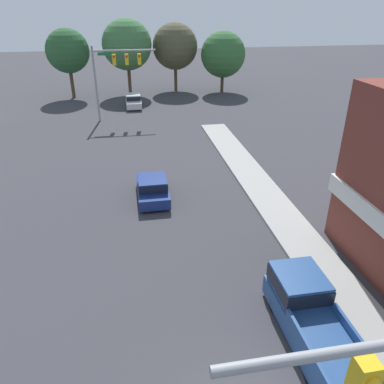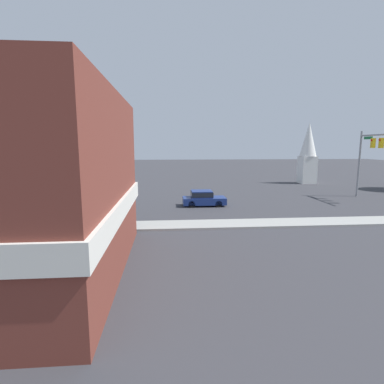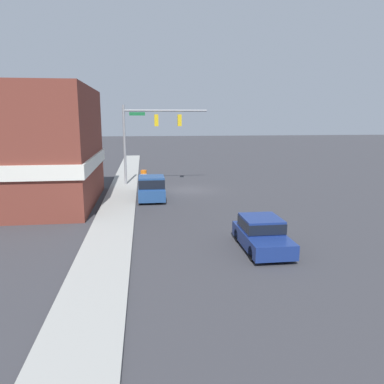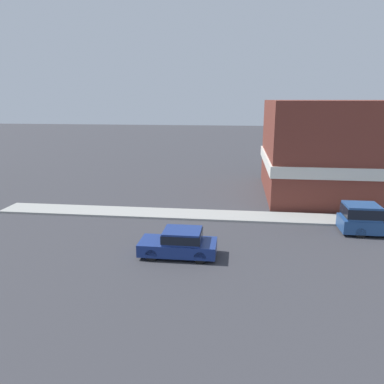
# 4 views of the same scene
# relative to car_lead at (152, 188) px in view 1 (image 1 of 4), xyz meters

# --- Properties ---
(far_signal_assembly) EXTENTS (6.34, 0.49, 7.53)m
(far_signal_assembly) POSITION_rel_car_lead_xyz_m (-2.08, 18.67, 4.71)
(far_signal_assembly) COLOR gray
(far_signal_assembly) RESTS_ON ground
(car_lead) EXTENTS (1.90, 4.20, 1.51)m
(car_lead) POSITION_rel_car_lead_xyz_m (0.00, 0.00, 0.00)
(car_lead) COLOR black
(car_lead) RESTS_ON ground
(car_distant) EXTENTS (1.77, 4.27, 1.60)m
(car_distant) POSITION_rel_car_lead_xyz_m (-0.35, 23.80, 0.04)
(car_distant) COLOR black
(car_distant) RESTS_ON ground
(pickup_truck_parked) EXTENTS (1.96, 5.46, 1.92)m
(pickup_truck_parked) POSITION_rel_car_lead_xyz_m (4.95, -11.87, 0.15)
(pickup_truck_parked) COLOR black
(pickup_truck_parked) RESTS_ON ground
(backdrop_tree_left_far) EXTENTS (5.41, 5.41, 8.54)m
(backdrop_tree_left_far) POSITION_rel_car_lead_xyz_m (-7.99, 30.36, 5.03)
(backdrop_tree_left_far) COLOR #4C3823
(backdrop_tree_left_far) RESTS_ON ground
(backdrop_tree_left_mid) EXTENTS (6.44, 6.44, 9.60)m
(backdrop_tree_left_mid) POSITION_rel_car_lead_xyz_m (-0.55, 31.12, 5.59)
(backdrop_tree_left_mid) COLOR #4C3823
(backdrop_tree_left_mid) RESTS_ON ground
(backdrop_tree_center) EXTENTS (6.13, 6.13, 8.97)m
(backdrop_tree_center) POSITION_rel_car_lead_xyz_m (5.95, 32.61, 5.11)
(backdrop_tree_center) COLOR #4C3823
(backdrop_tree_center) RESTS_ON ground
(backdrop_tree_right_mid) EXTENTS (6.00, 6.00, 8.00)m
(backdrop_tree_right_mid) POSITION_rel_car_lead_xyz_m (12.15, 30.30, 4.20)
(backdrop_tree_right_mid) COLOR #4C3823
(backdrop_tree_right_mid) RESTS_ON ground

